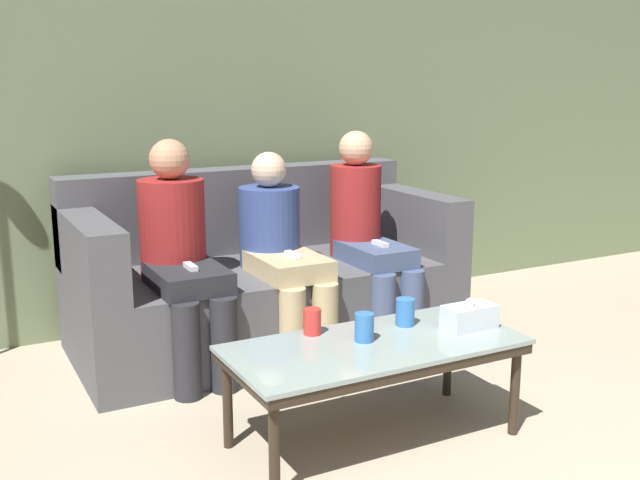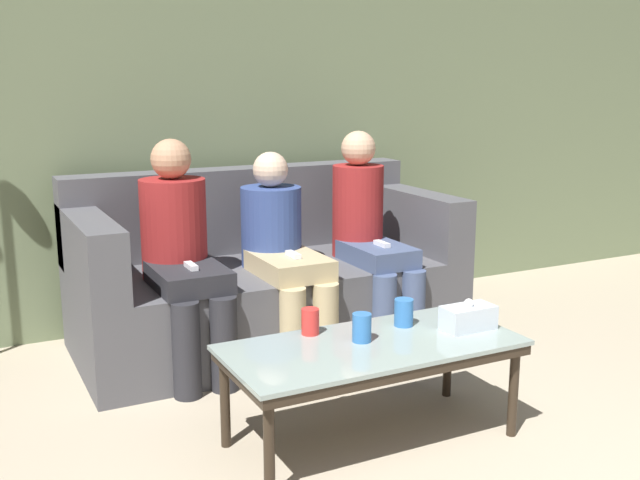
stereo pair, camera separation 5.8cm
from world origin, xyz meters
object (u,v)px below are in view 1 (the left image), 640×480
cup_far_center (364,327)px  tissue_box (469,316)px  coffee_table (375,352)px  cup_near_right (312,322)px  seated_person_mid_left (280,248)px  seated_person_mid_right (367,232)px  couch (262,281)px  cup_near_left (405,312)px  seated_person_left_end (180,250)px

cup_far_center → tissue_box: 0.47m
coffee_table → cup_near_right: 0.28m
coffee_table → cup_far_center: bearing=129.0°
seated_person_mid_left → seated_person_mid_right: size_ratio=0.92×
cup_far_center → tissue_box: size_ratio=0.52×
couch → coffee_table: 1.31m
couch → seated_person_mid_left: seated_person_mid_left is taller
cup_far_center → tissue_box: tissue_box is taller
cup_near_right → seated_person_mid_left: bearing=73.4°
coffee_table → tissue_box: 0.45m
cup_near_left → cup_far_center: 0.27m
couch → seated_person_mid_right: seated_person_mid_right is taller
tissue_box → cup_near_right: bearing=158.5°
cup_near_right → cup_far_center: bearing=-49.6°
cup_near_left → seated_person_left_end: (-0.67, 0.96, 0.15)m
coffee_table → seated_person_mid_right: size_ratio=1.02×
cup_near_left → tissue_box: (0.21, -0.16, -0.01)m
seated_person_left_end → cup_near_left: bearing=-55.2°
coffee_table → seated_person_mid_left: size_ratio=1.11×
cup_near_right → tissue_box: size_ratio=0.49×
seated_person_mid_right → cup_near_right: bearing=-132.2°
cup_near_right → seated_person_mid_right: (0.79, 0.87, 0.14)m
seated_person_left_end → seated_person_mid_left: seated_person_left_end is taller
cup_far_center → seated_person_left_end: (-0.42, 1.05, 0.15)m
coffee_table → seated_person_mid_left: bearing=85.4°
cup_near_right → seated_person_left_end: size_ratio=0.09×
coffee_table → cup_near_right: (-0.17, 0.20, 0.10)m
tissue_box → seated_person_mid_right: (0.17, 1.11, 0.14)m
cup_near_left → cup_far_center: bearing=-161.0°
coffee_table → couch: bearing=86.3°
couch → coffee_table: size_ratio=1.74×
tissue_box → seated_person_left_end: bearing=128.2°
cup_far_center → tissue_box: bearing=-8.8°
coffee_table → cup_far_center: cup_far_center is taller
couch → seated_person_left_end: (-0.53, -0.22, 0.28)m
coffee_table → seated_person_left_end: size_ratio=1.02×
seated_person_mid_left → coffee_table: bearing=-94.6°
coffee_table → cup_far_center: 0.11m
cup_near_right → seated_person_mid_right: 1.18m
cup_far_center → seated_person_left_end: seated_person_left_end is taller
cup_near_right → seated_person_mid_left: 0.91m
cup_near_left → tissue_box: bearing=-36.7°
tissue_box → coffee_table: bearing=175.1°
tissue_box → seated_person_mid_left: (-0.36, 1.11, 0.11)m
cup_far_center → seated_person_mid_right: size_ratio=0.10×
cup_near_right → seated_person_mid_right: size_ratio=0.09×
tissue_box → seated_person_mid_right: seated_person_mid_right is taller
cup_near_right → seated_person_mid_left: (0.26, 0.86, 0.11)m
seated_person_mid_left → tissue_box: bearing=-72.2°
cup_far_center → seated_person_mid_left: 1.04m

